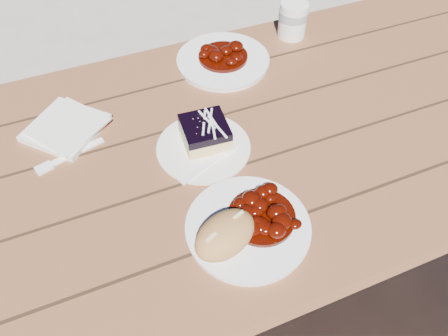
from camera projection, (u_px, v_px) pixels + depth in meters
name	position (u px, v px, depth m)	size (l,w,h in m)	color
ground	(217.00, 290.00, 1.54)	(60.00, 60.00, 0.00)	#A39D93
picnic_table	(215.00, 189.00, 1.09)	(2.00, 1.55, 0.75)	brown
main_plate	(248.00, 228.00, 0.82)	(0.23, 0.23, 0.02)	white
goulash_stew	(262.00, 212.00, 0.80)	(0.13, 0.13, 0.04)	#390802
bread_roll	(225.00, 235.00, 0.76)	(0.12, 0.08, 0.06)	#B47E45
dessert_plate	(204.00, 148.00, 0.95)	(0.20, 0.20, 0.01)	white
blueberry_cake	(205.00, 132.00, 0.94)	(0.10, 0.10, 0.06)	#E0C07A
fork_dessert	(204.00, 166.00, 0.91)	(0.03, 0.16, 0.01)	white
coffee_cup	(293.00, 20.00, 1.21)	(0.08, 0.08, 0.10)	white
napkin_stack	(66.00, 128.00, 0.99)	(0.15, 0.15, 0.01)	white
fork_table	(77.00, 152.00, 0.95)	(0.03, 0.16, 0.01)	white
second_plate	(223.00, 61.00, 1.15)	(0.24, 0.24, 0.02)	white
second_stew	(223.00, 52.00, 1.13)	(0.13, 0.13, 0.04)	#390802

